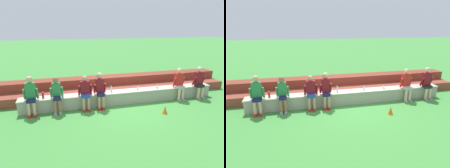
{
  "view_description": "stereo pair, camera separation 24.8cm",
  "coord_description": "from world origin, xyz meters",
  "views": [
    {
      "loc": [
        -2.46,
        -7.2,
        3.21
      ],
      "look_at": [
        -0.49,
        0.25,
        0.88
      ],
      "focal_mm": 31.33,
      "sensor_mm": 36.0,
      "label": 1
    },
    {
      "loc": [
        -2.22,
        -7.26,
        3.21
      ],
      "look_at": [
        -0.49,
        0.25,
        0.88
      ],
      "focal_mm": 31.33,
      "sensor_mm": 36.0,
      "label": 2
    }
  ],
  "objects": [
    {
      "name": "ground_plane",
      "position": [
        0.0,
        0.0,
        0.0
      ],
      "size": [
        80.0,
        80.0,
        0.0
      ],
      "primitive_type": "plane",
      "color": "#428E3D"
    },
    {
      "name": "stone_seating_wall",
      "position": [
        0.0,
        0.25,
        0.28
      ],
      "size": [
        8.3,
        0.53,
        0.53
      ],
      "color": "#A8A08E",
      "rests_on": "ground"
    },
    {
      "name": "brick_bleachers",
      "position": [
        0.0,
        1.63,
        0.33
      ],
      "size": [
        11.19,
        1.48,
        0.79
      ],
      "color": "brown",
      "rests_on": "ground"
    },
    {
      "name": "person_far_left",
      "position": [
        -3.61,
        0.02,
        0.79
      ],
      "size": [
        0.53,
        0.53,
        1.46
      ],
      "color": "#DBAD89",
      "rests_on": "ground"
    },
    {
      "name": "person_left_of_center",
      "position": [
        -2.7,
        0.01,
        0.74
      ],
      "size": [
        0.48,
        0.54,
        1.37
      ],
      "color": "#996B4C",
      "rests_on": "ground"
    },
    {
      "name": "person_center",
      "position": [
        -1.63,
        -0.01,
        0.73
      ],
      "size": [
        0.54,
        0.5,
        1.35
      ],
      "color": "tan",
      "rests_on": "ground"
    },
    {
      "name": "person_right_of_center",
      "position": [
        -1.04,
        0.01,
        0.77
      ],
      "size": [
        0.49,
        0.55,
        1.43
      ],
      "color": "tan",
      "rests_on": "ground"
    },
    {
      "name": "person_far_right",
      "position": [
        2.54,
        0.02,
        0.75
      ],
      "size": [
        0.51,
        0.53,
        1.4
      ],
      "color": "beige",
      "rests_on": "ground"
    },
    {
      "name": "person_rightmost_edge",
      "position": [
        3.52,
        -0.03,
        0.78
      ],
      "size": [
        0.55,
        0.5,
        1.44
      ],
      "color": "beige",
      "rests_on": "ground"
    },
    {
      "name": "water_bottle_mid_left",
      "position": [
        3.86,
        0.19,
        0.64
      ],
      "size": [
        0.07,
        0.07,
        0.23
      ],
      "color": "green",
      "rests_on": "stone_seating_wall"
    },
    {
      "name": "water_bottle_near_left",
      "position": [
        -3.22,
        0.25,
        0.65
      ],
      "size": [
        0.08,
        0.08,
        0.24
      ],
      "color": "red",
      "rests_on": "stone_seating_wall"
    },
    {
      "name": "water_bottle_near_right",
      "position": [
        -0.52,
        0.26,
        0.66
      ],
      "size": [
        0.06,
        0.06,
        0.27
      ],
      "color": "silver",
      "rests_on": "stone_seating_wall"
    },
    {
      "name": "water_bottle_mid_right",
      "position": [
        0.64,
        0.22,
        0.63
      ],
      "size": [
        0.07,
        0.07,
        0.21
      ],
      "color": "silver",
      "rests_on": "stone_seating_wall"
    },
    {
      "name": "plastic_cup_left_end",
      "position": [
        1.56,
        0.22,
        0.59
      ],
      "size": [
        0.09,
        0.09,
        0.11
      ],
      "primitive_type": "cylinder",
      "color": "white",
      "rests_on": "stone_seating_wall"
    },
    {
      "name": "sports_cone",
      "position": [
        1.2,
        -1.18,
        0.15
      ],
      "size": [
        0.2,
        0.2,
        0.29
      ],
      "primitive_type": "cone",
      "color": "orange",
      "rests_on": "ground"
    }
  ]
}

